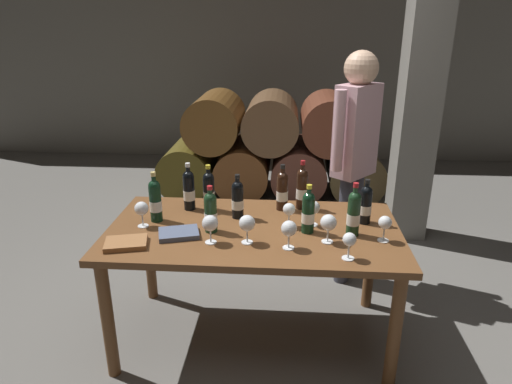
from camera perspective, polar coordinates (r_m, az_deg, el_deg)
ground_plane at (r=3.06m, az=-0.28°, el=-17.53°), size 14.00×14.00×0.00m
cellar_back_wall at (r=6.62m, az=2.58°, el=16.44°), size 10.00×0.24×2.80m
barrel_stack at (r=5.18m, az=1.90°, el=5.50°), size 2.49×0.90×1.15m
stone_pillar at (r=4.19m, az=19.87°, el=11.38°), size 0.32×0.32×2.60m
dining_table at (r=2.70m, az=-0.30°, el=-6.30°), size 1.70×0.90×0.76m
wine_bottle_0 at (r=2.58m, az=-5.72°, el=-2.48°), size 0.07×0.07×0.28m
wine_bottle_1 at (r=2.58m, az=6.57°, el=-2.48°), size 0.07×0.07×0.29m
wine_bottle_2 at (r=2.76m, az=-2.32°, el=-0.88°), size 0.07×0.07×0.28m
wine_bottle_3 at (r=2.77m, az=-12.51°, el=-1.01°), size 0.07×0.07×0.31m
wine_bottle_4 at (r=2.76m, az=13.57°, el=-1.48°), size 0.07×0.07×0.27m
wine_bottle_5 at (r=2.88m, az=-5.93°, el=0.16°), size 0.07×0.07×0.30m
wine_bottle_6 at (r=2.58m, az=12.15°, el=-2.60°), size 0.07×0.07×0.31m
wine_bottle_7 at (r=2.90m, az=-8.41°, el=0.30°), size 0.07×0.07×0.31m
wine_bottle_8 at (r=2.87m, az=3.31°, el=0.22°), size 0.07×0.07×0.30m
wine_bottle_9 at (r=2.90m, az=5.79°, el=0.49°), size 0.07×0.07×0.32m
wine_glass_0 at (r=2.44m, az=-1.13°, el=-4.00°), size 0.09×0.09×0.16m
wine_glass_1 at (r=2.39m, az=4.16°, el=-4.68°), size 0.08×0.08×0.16m
wine_glass_2 at (r=2.72m, az=-14.16°, el=-2.11°), size 0.08×0.08×0.15m
wine_glass_3 at (r=2.67m, az=7.19°, el=-2.03°), size 0.08×0.08×0.15m
wine_glass_4 at (r=2.56m, az=15.87°, el=-3.83°), size 0.07×0.07×0.15m
wine_glass_5 at (r=2.48m, az=9.08°, el=-3.87°), size 0.09×0.09×0.16m
wine_glass_6 at (r=2.64m, az=4.17°, el=-2.30°), size 0.07×0.07×0.15m
wine_glass_7 at (r=2.33m, az=11.63°, el=-6.00°), size 0.07×0.07×0.14m
wine_glass_8 at (r=2.45m, az=-5.78°, el=-3.98°), size 0.09×0.09×0.16m
tasting_notebook at (r=2.60m, az=-9.67°, el=-5.14°), size 0.26×0.22×0.03m
leather_ledger at (r=2.55m, az=-15.99°, el=-6.19°), size 0.25×0.21×0.03m
sommelier_presenting at (r=3.29m, az=12.30°, el=5.27°), size 0.35×0.39×1.72m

